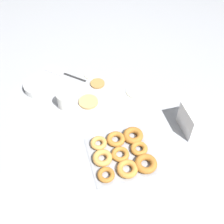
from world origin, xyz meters
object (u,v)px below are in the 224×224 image
Objects in this scene: pancake_3 at (91,75)px; paper_cup at (64,100)px; donut_tray at (123,154)px; batter_bowl at (39,86)px; pancake_0 at (97,84)px; spatula at (60,72)px; pancake_1 at (88,102)px; container_stack at (198,119)px; pancake_2 at (135,91)px.

paper_cup is at bearing -132.69° from pancake_3.
batter_bowl is at bearing 120.32° from donut_tray.
batter_bowl is at bearing -173.60° from pancake_3.
donut_tray is (-0.00, -0.54, 0.01)m from pancake_0.
spatula is at bearing 41.00° from batter_bowl.
pancake_0 is 0.17m from pancake_1.
paper_cup is (-0.65, 0.35, -0.03)m from container_stack.
batter_bowl is at bearing 161.46° from pancake_2.
donut_tray is at bearing -88.33° from pancake_3.
spatula is (-0.12, 0.32, -0.00)m from pancake_1.
pancake_2 is at bearing -45.07° from pancake_3.
pancake_3 is 0.73m from container_stack.
container_stack reaches higher than pancake_1.
pancake_2 is 0.68× the size of container_stack.
batter_bowl is 0.73× the size of spatula.
pancake_1 is 1.26× the size of paper_cup.
pancake_1 is 0.41m from donut_tray.
container_stack is at bearing -28.49° from paper_cup.
pancake_0 reaches higher than pancake_3.
pancake_2 is 0.42m from container_stack.
pancake_0 is at bearing 89.80° from donut_tray.
batter_bowl is at bearing 170.79° from pancake_0.
batter_bowl is (-0.35, 0.06, 0.02)m from pancake_0.
container_stack is (0.52, -0.34, 0.07)m from pancake_1.
pancake_0 is 0.99× the size of paper_cup.
pancake_1 is at bearing 146.79° from container_stack.
pancake_1 is (-0.09, -0.14, 0.00)m from pancake_0.
spatula is (-0.21, 0.18, -0.00)m from pancake_0.
pancake_2 is at bearing -18.54° from batter_bowl.
pancake_0 is 0.50× the size of batter_bowl.
pancake_0 is 1.07× the size of pancake_3.
donut_tray is at bearing -77.77° from pancake_1.
batter_bowl is 1.12× the size of container_stack.
batter_bowl is at bearing 84.07° from spatula.
container_stack reaches higher than spatula.
pancake_2 is 0.52m from spatula.
donut_tray is 0.44m from container_stack.
pancake_2 is 0.58m from batter_bowl.
pancake_3 reaches higher than spatula.
pancake_1 is 1.37× the size of pancake_3.
pancake_1 is at bearing -177.85° from pancake_2.
pancake_2 is at bearing 122.83° from container_stack.
pancake_1 is 0.34m from spatula.
spatula is (-0.19, 0.09, -0.00)m from pancake_3.
donut_tray is 1.76× the size of batter_bowl.
pancake_2 is (0.29, 0.01, -0.00)m from pancake_1.
donut_tray is at bearing -116.27° from pancake_2.
pancake_1 is at bearing 102.23° from donut_tray.
donut_tray is 3.47× the size of paper_cup.
pancake_0 reaches higher than pancake_2.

